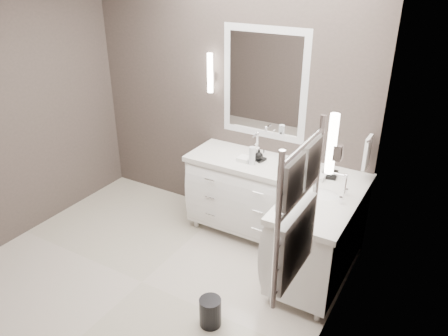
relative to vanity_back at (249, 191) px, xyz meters
The scene contains 18 objects.
floor 1.39m from the vanity_back, 110.17° to the right, with size 3.20×3.00×0.01m, color beige.
wall_back 1.01m from the vanity_back, 148.11° to the left, with size 3.20×0.01×2.70m, color #443A36.
wall_right 1.89m from the vanity_back, 46.69° to the right, with size 0.01×3.00×2.70m, color #443A36.
vanity_back is the anchor object (origin of this frame).
vanity_right 0.93m from the vanity_back, 20.38° to the right, with size 0.59×1.24×0.97m.
mirror_back 1.10m from the vanity_back, 90.00° to the left, with size 0.90×0.02×1.10m.
mirror_right 1.62m from the vanity_back, 20.48° to the right, with size 0.02×0.90×1.10m.
sconce_back 1.27m from the vanity_back, 160.98° to the left, with size 0.06×0.06×0.40m.
sconce_right 1.84m from the vanity_back, 43.07° to the right, with size 0.06×0.06×0.40m.
towel_bar_corner 1.26m from the vanity_back, ahead, with size 0.03×0.22×0.30m.
towel_ladder 2.16m from the vanity_back, 55.90° to the right, with size 0.06×0.58×0.90m.
waste_bin 1.43m from the vanity_back, 75.19° to the right, with size 0.18×0.18×0.25m, color black.
amenity_tray_back 0.38m from the vanity_back, 19.71° to the left, with size 0.15×0.11×0.02m, color black.
amenity_tray_right 0.89m from the vanity_back, ahead, with size 0.13×0.18×0.03m, color black.
water_bottle 0.47m from the vanity_back, 53.83° to the right, with size 0.06×0.06×0.18m, color silver.
soap_bottle_a 0.46m from the vanity_back, 48.89° to the left, with size 0.06×0.06×0.14m, color white.
soap_bottle_b 0.45m from the vanity_back, ahead, with size 0.08×0.08×0.10m, color black.
soap_bottle_c 0.93m from the vanity_back, ahead, with size 0.07×0.07×0.17m, color white.
Camera 1 is at (2.22, -2.32, 2.66)m, focal length 35.00 mm.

